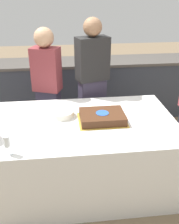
{
  "coord_description": "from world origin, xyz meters",
  "views": [
    {
      "loc": [
        -0.14,
        -2.27,
        2.02
      ],
      "look_at": [
        0.13,
        0.0,
        0.87
      ],
      "focal_mm": 42.0,
      "sensor_mm": 36.0,
      "label": 1
    }
  ],
  "objects_px": {
    "wine_glass": "(7,142)",
    "person_standing_back": "(48,88)",
    "cake": "(102,117)",
    "plate_stack": "(63,114)",
    "person_cutting_cake": "(92,84)"
  },
  "relations": [
    {
      "from": "person_standing_back",
      "to": "person_cutting_cake",
      "type": "bearing_deg",
      "value": -159.06
    },
    {
      "from": "wine_glass",
      "to": "person_cutting_cake",
      "type": "bearing_deg",
      "value": 56.31
    },
    {
      "from": "wine_glass",
      "to": "plate_stack",
      "type": "bearing_deg",
      "value": 53.26
    },
    {
      "from": "person_cutting_cake",
      "to": "plate_stack",
      "type": "bearing_deg",
      "value": 41.36
    },
    {
      "from": "person_cutting_cake",
      "to": "person_standing_back",
      "type": "bearing_deg",
      "value": -17.98
    },
    {
      "from": "cake",
      "to": "person_cutting_cake",
      "type": "height_order",
      "value": "person_cutting_cake"
    },
    {
      "from": "cake",
      "to": "person_cutting_cake",
      "type": "relative_size",
      "value": 0.29
    },
    {
      "from": "plate_stack",
      "to": "wine_glass",
      "type": "xyz_separation_m",
      "value": [
        -0.45,
        -0.6,
        0.08
      ]
    },
    {
      "from": "wine_glass",
      "to": "person_standing_back",
      "type": "bearing_deg",
      "value": 77.29
    },
    {
      "from": "wine_glass",
      "to": "person_cutting_cake",
      "type": "relative_size",
      "value": 0.1
    },
    {
      "from": "cake",
      "to": "person_standing_back",
      "type": "height_order",
      "value": "person_standing_back"
    },
    {
      "from": "cake",
      "to": "plate_stack",
      "type": "height_order",
      "value": "cake"
    },
    {
      "from": "cake",
      "to": "plate_stack",
      "type": "bearing_deg",
      "value": 160.92
    },
    {
      "from": "cake",
      "to": "plate_stack",
      "type": "relative_size",
      "value": 2.07
    },
    {
      "from": "plate_stack",
      "to": "wine_glass",
      "type": "relative_size",
      "value": 1.36
    }
  ]
}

